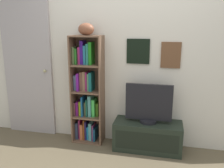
{
  "coord_description": "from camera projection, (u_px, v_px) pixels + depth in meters",
  "views": [
    {
      "loc": [
        0.45,
        -2.07,
        1.63
      ],
      "look_at": [
        -0.22,
        0.85,
        0.9
      ],
      "focal_mm": 38.41,
      "sensor_mm": 36.0,
      "label": 1
    }
  ],
  "objects": [
    {
      "name": "bookshelf",
      "position": [
        87.0,
        93.0,
        3.36
      ],
      "size": [
        0.43,
        0.26,
        1.51
      ],
      "color": "brown",
      "rests_on": "ground"
    },
    {
      "name": "tv_stand",
      "position": [
        147.0,
        136.0,
        3.21
      ],
      "size": [
        0.89,
        0.37,
        0.39
      ],
      "color": "black",
      "rests_on": "ground"
    },
    {
      "name": "door",
      "position": [
        28.0,
        67.0,
        3.55
      ],
      "size": [
        0.77,
        0.09,
        2.06
      ],
      "color": "#A69EA1",
      "rests_on": "ground"
    },
    {
      "name": "football",
      "position": [
        86.0,
        29.0,
        3.11
      ],
      "size": [
        0.29,
        0.24,
        0.16
      ],
      "primitive_type": "ellipsoid",
      "rotation": [
        0.0,
        0.0,
        -0.43
      ],
      "color": "brown",
      "rests_on": "bookshelf"
    },
    {
      "name": "television",
      "position": [
        149.0,
        104.0,
        3.1
      ],
      "size": [
        0.6,
        0.22,
        0.52
      ],
      "color": "black",
      "rests_on": "tv_stand"
    },
    {
      "name": "back_wall",
      "position": [
        132.0,
        61.0,
        3.24
      ],
      "size": [
        4.8,
        0.08,
        2.32
      ],
      "color": "silver",
      "rests_on": "ground"
    }
  ]
}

